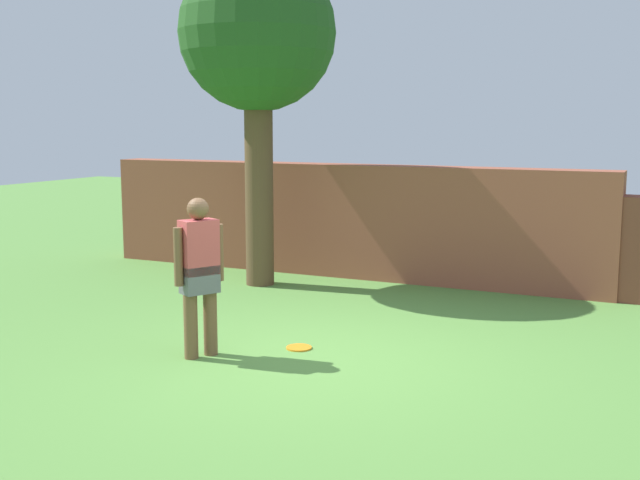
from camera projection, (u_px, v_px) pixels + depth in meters
ground_plane at (312, 360)px, 7.84m from camera, size 40.00×40.00×0.00m
brick_wall at (342, 220)px, 12.09m from camera, size 8.10×0.50×1.72m
tree at (257, 38)px, 11.00m from camera, size 2.22×2.22×4.72m
person at (199, 270)px, 7.85m from camera, size 0.37×0.48×1.62m
frisbee_orange at (299, 348)px, 8.25m from camera, size 0.27×0.27×0.02m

